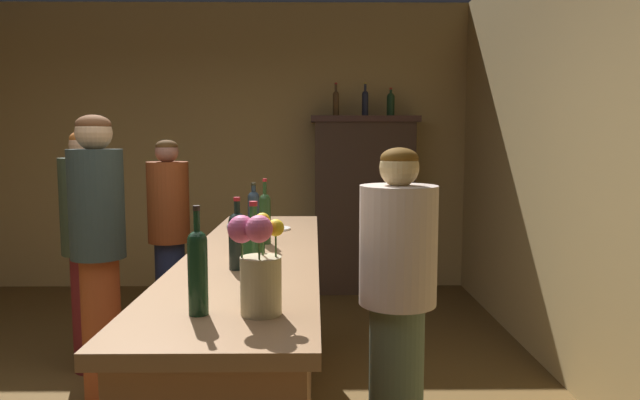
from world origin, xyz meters
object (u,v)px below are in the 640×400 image
object	(u,v)px
wine_glass_mid	(241,240)
display_bottle_center	(391,103)
wine_bottle_riesling	(265,216)
patron_near_entrance	(98,244)
patron_in_grey	(88,240)
bartender	(397,292)
flower_arrangement	(259,267)
wine_bottle_rose	(237,238)
wine_glass_front	(235,228)
display_cabinet	(364,202)
wine_bottle_merlot	(198,268)
wine_bottle_syrah	(254,256)
display_bottle_left	(336,102)
wine_bottle_malbec	(254,206)
display_bottle_midleft	(365,102)
patron_by_cabinet	(169,233)
cheese_plate	(275,229)
bar_counter	(255,352)

from	to	relation	value
wine_glass_mid	display_bottle_center	size ratio (longest dim) A/B	0.46
wine_bottle_riesling	patron_near_entrance	size ratio (longest dim) A/B	0.20
patron_in_grey	bartender	xyz separation A→B (m)	(1.92, -1.07, -0.07)
wine_bottle_riesling	flower_arrangement	size ratio (longest dim) A/B	1.08
wine_bottle_rose	patron_near_entrance	size ratio (longest dim) A/B	0.18
display_bottle_center	wine_glass_mid	bearing A→B (deg)	-109.04
wine_glass_front	patron_near_entrance	world-z (taller)	patron_near_entrance
display_cabinet	patron_near_entrance	distance (m)	3.05
wine_bottle_merlot	wine_bottle_syrah	world-z (taller)	wine_bottle_merlot
wine_bottle_merlot	wine_bottle_syrah	xyz separation A→B (m)	(0.16, 0.18, -0.00)
wine_bottle_rose	display_bottle_center	world-z (taller)	display_bottle_center
patron_in_grey	display_bottle_left	bearing A→B (deg)	91.00
wine_glass_mid	wine_bottle_malbec	bearing A→B (deg)	93.02
display_bottle_left	display_bottle_midleft	world-z (taller)	display_bottle_midleft
patron_by_cabinet	display_bottle_midleft	bearing A→B (deg)	107.09
cheese_plate	wine_bottle_riesling	bearing A→B (deg)	-92.19
bartender	display_cabinet	bearing A→B (deg)	-77.58
display_bottle_midleft	patron_in_grey	distance (m)	3.03
wine_bottle_malbec	display_bottle_left	xyz separation A→B (m)	(0.61, 2.13, 0.81)
display_bottle_midleft	wine_glass_mid	bearing A→B (deg)	-104.83
bar_counter	patron_in_grey	distance (m)	1.63
wine_glass_front	wine_bottle_rose	bearing A→B (deg)	-80.30
wine_bottle_malbec	display_bottle_midleft	world-z (taller)	display_bottle_midleft
display_cabinet	wine_bottle_syrah	size ratio (longest dim) A/B	5.34
wine_glass_front	wine_bottle_riesling	bearing A→B (deg)	58.91
wine_bottle_syrah	display_bottle_left	size ratio (longest dim) A/B	1.02
flower_arrangement	cheese_plate	xyz separation A→B (m)	(-0.07, 1.70, -0.15)
wine_bottle_rose	display_bottle_left	distance (m)	3.50
display_bottle_midleft	wine_bottle_rose	bearing A→B (deg)	-103.96
wine_bottle_rose	patron_by_cabinet	bearing A→B (deg)	112.60
bar_counter	display_cabinet	size ratio (longest dim) A/B	1.46
wine_bottle_riesling	cheese_plate	bearing A→B (deg)	87.81
wine_bottle_malbec	display_bottle_center	xyz separation A→B (m)	(1.16, 2.13, 0.79)
wine_bottle_riesling	patron_by_cabinet	size ratio (longest dim) A/B	0.22
wine_bottle_merlot	wine_glass_mid	world-z (taller)	wine_bottle_merlot
display_bottle_center	patron_in_grey	size ratio (longest dim) A/B	0.17
patron_near_entrance	display_cabinet	bearing A→B (deg)	91.88
cheese_plate	wine_bottle_rose	bearing A→B (deg)	-94.49
wine_glass_mid	flower_arrangement	size ratio (longest dim) A/B	0.41
bar_counter	patron_in_grey	xyz separation A→B (m)	(-1.21, 1.02, 0.38)
display_bottle_center	display_bottle_left	bearing A→B (deg)	180.00
wine_glass_mid	display_bottle_midleft	xyz separation A→B (m)	(0.84, 3.19, 0.84)
wine_bottle_rose	wine_bottle_merlot	bearing A→B (deg)	-93.46
display_cabinet	display_bottle_midleft	size ratio (longest dim) A/B	5.40
wine_glass_mid	patron_in_grey	bearing A→B (deg)	134.55
wine_bottle_rose	patron_in_grey	distance (m)	1.84
display_cabinet	bar_counter	bearing A→B (deg)	-105.02
display_bottle_midleft	wine_bottle_riesling	bearing A→B (deg)	-105.52
wine_bottle_merlot	wine_bottle_syrah	distance (m)	0.24
wine_glass_mid	wine_glass_front	bearing A→B (deg)	105.92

